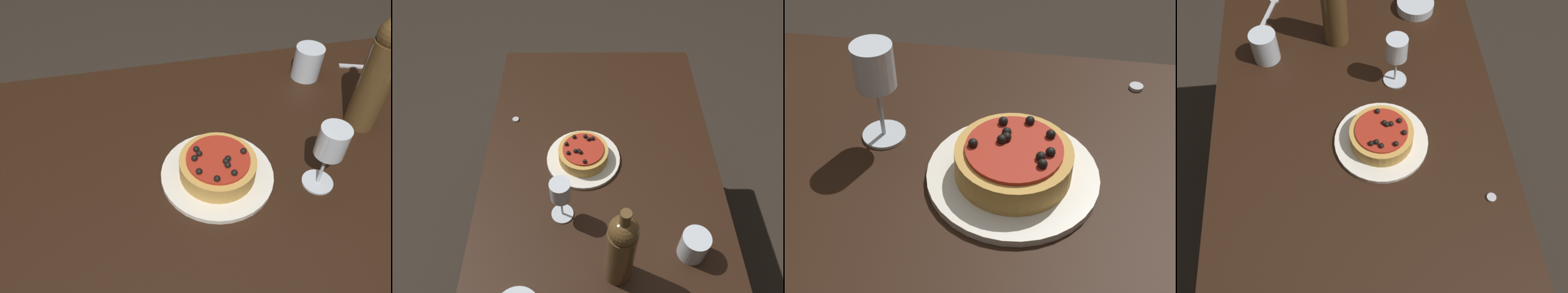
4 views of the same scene
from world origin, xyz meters
TOP-DOWN VIEW (x-y plane):
  - ground_plane at (0.00, 0.00)m, footprint 14.00×14.00m
  - dining_table at (0.00, 0.00)m, footprint 1.30×0.80m
  - dinner_plate at (0.04, 0.06)m, footprint 0.25×0.25m
  - pizza at (0.04, 0.06)m, footprint 0.17×0.17m
  - wine_glass at (-0.17, 0.12)m, footprint 0.07×0.07m
  - wine_bottle at (-0.36, -0.04)m, footprint 0.08×0.08m
  - water_cup at (-0.30, -0.25)m, footprint 0.08×0.08m
  - bottle_cap at (0.23, 0.31)m, footprint 0.02×0.02m

SIDE VIEW (x-z plane):
  - ground_plane at x=0.00m, z-range 0.00..0.00m
  - dining_table at x=0.00m, z-range 0.28..1.06m
  - bottle_cap at x=0.23m, z-range 0.78..0.78m
  - dinner_plate at x=0.04m, z-range 0.78..0.79m
  - pizza at x=0.04m, z-range 0.78..0.84m
  - water_cup at x=-0.30m, z-range 0.78..0.87m
  - wine_glass at x=-0.17m, z-range 0.81..0.98m
  - wine_bottle at x=-0.36m, z-range 0.76..1.10m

